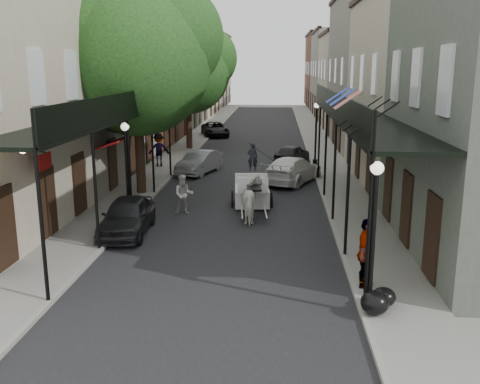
% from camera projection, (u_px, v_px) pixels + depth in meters
% --- Properties ---
extents(ground, '(140.00, 140.00, 0.00)m').
position_uv_depth(ground, '(213.00, 279.00, 15.38)').
color(ground, gray).
rests_on(ground, ground).
extents(road, '(8.00, 90.00, 0.01)m').
position_uv_depth(road, '(249.00, 160.00, 34.79)').
color(road, black).
rests_on(road, ground).
extents(sidewalk_left, '(2.20, 90.00, 0.12)m').
position_uv_depth(sidewalk_left, '(174.00, 158.00, 35.12)').
color(sidewalk_left, gray).
rests_on(sidewalk_left, ground).
extents(sidewalk_right, '(2.20, 90.00, 0.12)m').
position_uv_depth(sidewalk_right, '(327.00, 160.00, 34.43)').
color(sidewalk_right, gray).
rests_on(sidewalk_right, ground).
extents(building_row_left, '(5.00, 80.00, 10.50)m').
position_uv_depth(building_row_left, '(152.00, 75.00, 43.87)').
color(building_row_left, '#BCAF96').
rests_on(building_row_left, ground).
extents(building_row_right, '(5.00, 80.00, 10.50)m').
position_uv_depth(building_row_right, '(364.00, 75.00, 42.70)').
color(building_row_right, slate).
rests_on(building_row_right, ground).
extents(gallery_left, '(2.20, 18.05, 4.88)m').
position_uv_depth(gallery_left, '(114.00, 114.00, 21.54)').
color(gallery_left, black).
rests_on(gallery_left, sidewalk_left).
extents(gallery_right, '(2.20, 18.05, 4.88)m').
position_uv_depth(gallery_right, '(354.00, 116.00, 20.89)').
color(gallery_right, black).
rests_on(gallery_right, sidewalk_right).
extents(tree_near, '(7.31, 6.80, 9.63)m').
position_uv_depth(tree_near, '(146.00, 54.00, 24.05)').
color(tree_near, '#382619').
rests_on(tree_near, sidewalk_left).
extents(tree_far, '(6.45, 6.00, 8.61)m').
position_uv_depth(tree_far, '(193.00, 68.00, 37.79)').
color(tree_far, '#382619').
rests_on(tree_far, sidewalk_left).
extents(lamppost_right_near, '(0.32, 0.32, 3.71)m').
position_uv_depth(lamppost_right_near, '(373.00, 235.00, 12.68)').
color(lamppost_right_near, black).
rests_on(lamppost_right_near, sidewalk_right).
extents(lamppost_left, '(0.32, 0.32, 3.71)m').
position_uv_depth(lamppost_left, '(127.00, 168.00, 21.01)').
color(lamppost_left, black).
rests_on(lamppost_left, sidewalk_left).
extents(lamppost_right_far, '(0.32, 0.32, 3.71)m').
position_uv_depth(lamppost_right_far, '(316.00, 133.00, 32.10)').
color(lamppost_right_far, black).
rests_on(lamppost_right_far, sidewalk_right).
extents(horse, '(1.09, 2.09, 1.71)m').
position_uv_depth(horse, '(254.00, 200.00, 20.94)').
color(horse, white).
rests_on(horse, ground).
extents(carriage, '(1.90, 2.63, 2.86)m').
position_uv_depth(carriage, '(252.00, 179.00, 23.47)').
color(carriage, black).
rests_on(carriage, ground).
extents(pedestrian_walking, '(0.91, 0.77, 1.66)m').
position_uv_depth(pedestrian_walking, '(184.00, 195.00, 21.86)').
color(pedestrian_walking, '#B6B7AC').
rests_on(pedestrian_walking, ground).
extents(pedestrian_sidewalk_left, '(1.43, 1.09, 1.96)m').
position_uv_depth(pedestrian_sidewalk_left, '(159.00, 150.00, 31.73)').
color(pedestrian_sidewalk_left, gray).
rests_on(pedestrian_sidewalk_left, sidewalk_left).
extents(pedestrian_sidewalk_right, '(0.79, 1.21, 1.91)m').
position_uv_depth(pedestrian_sidewalk_right, '(365.00, 253.00, 14.30)').
color(pedestrian_sidewalk_right, gray).
rests_on(pedestrian_sidewalk_right, sidewalk_right).
extents(car_left_near, '(1.76, 4.00, 1.34)m').
position_uv_depth(car_left_near, '(127.00, 216.00, 19.35)').
color(car_left_near, black).
rests_on(car_left_near, ground).
extents(car_left_mid, '(2.38, 4.11, 1.28)m').
position_uv_depth(car_left_mid, '(199.00, 162.00, 30.24)').
color(car_left_mid, gray).
rests_on(car_left_mid, ground).
extents(car_left_far, '(3.06, 4.78, 1.23)m').
position_uv_depth(car_left_far, '(215.00, 129.00, 46.17)').
color(car_left_far, black).
rests_on(car_left_far, ground).
extents(car_right_near, '(3.60, 5.06, 1.36)m').
position_uv_depth(car_right_near, '(292.00, 170.00, 27.85)').
color(car_right_near, white).
rests_on(car_right_near, ground).
extents(car_right_far, '(2.58, 3.72, 1.17)m').
position_uv_depth(car_right_far, '(292.00, 154.00, 33.50)').
color(car_right_far, black).
rests_on(car_right_far, ground).
extents(trash_bags, '(0.94, 1.09, 0.58)m').
position_uv_depth(trash_bags, '(378.00, 300.00, 13.02)').
color(trash_bags, black).
rests_on(trash_bags, sidewalk_right).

